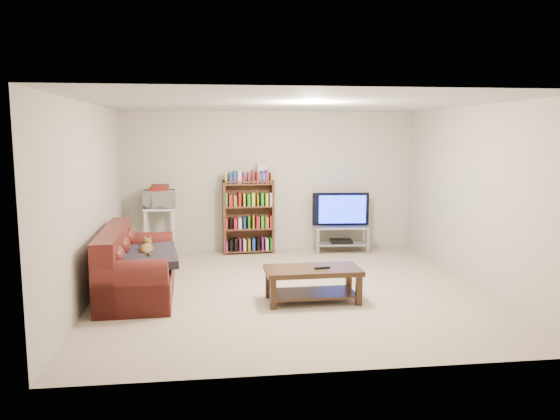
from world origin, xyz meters
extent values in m
plane|color=#C5AE92|center=(0.00, 0.00, 0.00)|extent=(5.00, 5.00, 0.00)
plane|color=white|center=(0.00, 0.00, 2.40)|extent=(5.00, 5.00, 0.00)
plane|color=beige|center=(0.00, 2.50, 1.20)|extent=(5.00, 0.00, 5.00)
plane|color=beige|center=(0.00, -2.50, 1.20)|extent=(5.00, 0.00, 5.00)
plane|color=beige|center=(-2.50, 0.00, 1.20)|extent=(0.00, 5.00, 5.00)
plane|color=beige|center=(2.50, 0.00, 1.20)|extent=(0.00, 5.00, 5.00)
cube|color=#551915|center=(-1.95, 0.07, 0.19)|extent=(0.92, 2.00, 0.38)
cube|color=#551915|center=(-2.25, 0.06, 0.43)|extent=(0.33, 1.98, 0.82)
cube|color=#551915|center=(-1.92, -0.79, 0.25)|extent=(0.82, 0.27, 0.50)
cube|color=#551915|center=(-1.98, 0.94, 0.25)|extent=(0.82, 0.27, 0.50)
cube|color=#28242E|center=(-1.85, -0.06, 0.51)|extent=(0.88, 1.07, 0.18)
cube|color=#332012|center=(0.18, -0.53, 0.39)|extent=(1.15, 0.59, 0.06)
cube|color=#332012|center=(0.18, -0.53, 0.10)|extent=(1.04, 0.53, 0.03)
cube|color=#332012|center=(-0.33, -0.76, 0.18)|extent=(0.07, 0.07, 0.36)
cube|color=#332012|center=(0.69, -0.74, 0.18)|extent=(0.07, 0.07, 0.36)
cube|color=#332012|center=(-0.34, -0.31, 0.18)|extent=(0.07, 0.07, 0.36)
cube|color=#332012|center=(0.69, -0.29, 0.18)|extent=(0.07, 0.07, 0.36)
cube|color=black|center=(0.28, -0.58, 0.43)|extent=(0.19, 0.08, 0.02)
cube|color=#999EA3|center=(1.19, 2.15, 0.44)|extent=(0.94, 0.47, 0.03)
cube|color=#999EA3|center=(1.19, 2.15, 0.15)|extent=(0.89, 0.45, 0.02)
cube|color=gray|center=(0.75, 2.01, 0.23)|extent=(0.05, 0.05, 0.46)
cube|color=gray|center=(1.60, 1.95, 0.23)|extent=(0.05, 0.05, 0.46)
cube|color=gray|center=(0.78, 2.36, 0.23)|extent=(0.05, 0.05, 0.46)
cube|color=gray|center=(1.62, 2.30, 0.23)|extent=(0.05, 0.05, 0.46)
imported|color=black|center=(1.19, 2.15, 0.74)|extent=(0.99, 0.20, 0.56)
cube|color=black|center=(1.19, 2.15, 0.19)|extent=(0.38, 0.28, 0.06)
cube|color=#4D2B1A|center=(-0.81, 2.27, 0.62)|extent=(0.05, 0.27, 1.24)
cube|color=#4D2B1A|center=(0.01, 2.31, 0.62)|extent=(0.05, 0.27, 1.24)
cube|color=#4D2B1A|center=(-0.40, 2.29, 1.23)|extent=(0.87, 0.31, 0.03)
cube|color=maroon|center=(-0.59, 2.28, 1.28)|extent=(0.26, 0.20, 0.07)
cube|color=silver|center=(-1.86, 2.17, 0.81)|extent=(0.53, 0.39, 0.04)
cube|color=silver|center=(-1.86, 2.17, 0.30)|extent=(0.48, 0.35, 0.03)
cube|color=silver|center=(-2.07, 2.01, 0.39)|extent=(0.05, 0.05, 0.79)
cube|color=silver|center=(-1.64, 2.03, 0.39)|extent=(0.05, 0.05, 0.79)
cube|color=silver|center=(-2.08, 2.31, 0.39)|extent=(0.05, 0.05, 0.79)
cube|color=silver|center=(-1.64, 2.32, 0.39)|extent=(0.05, 0.05, 0.79)
imported|color=silver|center=(-1.86, 2.17, 0.97)|extent=(0.52, 0.36, 0.28)
cube|color=maroon|center=(-1.86, 2.17, 1.13)|extent=(0.31, 0.27, 0.05)
camera|label=1|loc=(-1.04, -6.84, 2.03)|focal=35.00mm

